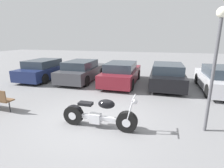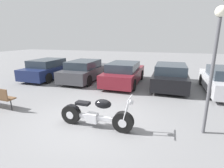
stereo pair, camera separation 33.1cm
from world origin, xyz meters
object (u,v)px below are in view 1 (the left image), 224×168
object	(u,v)px
parked_car_dark_grey	(82,71)
parked_car_maroon	(121,73)
parked_car_black	(167,75)
motorcycle	(98,115)
parked_car_silver	(221,80)
lamp_post	(217,49)
parked_car_navy	(45,70)

from	to	relation	value
parked_car_dark_grey	parked_car_maroon	bearing A→B (deg)	-2.38
parked_car_black	parked_car_maroon	bearing A→B (deg)	-175.93
motorcycle	parked_car_silver	world-z (taller)	parked_car_silver
parked_car_maroon	parked_car_silver	xyz separation A→B (m)	(5.34, -0.20, 0.00)
parked_car_dark_grey	lamp_post	xyz separation A→B (m)	(6.35, -4.95, 1.81)
parked_car_maroon	parked_car_silver	distance (m)	5.34
motorcycle	parked_car_black	distance (m)	6.11
parked_car_navy	parked_car_maroon	xyz separation A→B (m)	(5.34, 0.08, 0.00)
parked_car_dark_grey	motorcycle	bearing A→B (deg)	-60.67
parked_car_black	parked_car_dark_grey	bearing A→B (deg)	-179.15
parked_car_navy	parked_car_silver	distance (m)	10.67
parked_car_dark_grey	parked_car_silver	distance (m)	8.01
parked_car_navy	lamp_post	world-z (taller)	lamp_post
parked_car_black	lamp_post	xyz separation A→B (m)	(1.02, -5.02, 1.81)
parked_car_dark_grey	parked_car_silver	size ratio (longest dim) A/B	1.00
motorcycle	lamp_post	size ratio (longest dim) A/B	0.68
parked_car_black	parked_car_silver	size ratio (longest dim) A/B	1.00
parked_car_dark_grey	lamp_post	world-z (taller)	lamp_post
parked_car_navy	parked_car_dark_grey	bearing A→B (deg)	4.00
motorcycle	parked_car_navy	bearing A→B (deg)	136.97
motorcycle	parked_car_dark_grey	world-z (taller)	parked_car_dark_grey
parked_car_dark_grey	parked_car_black	world-z (taller)	same
parked_car_navy	parked_car_maroon	world-z (taller)	same
parked_car_silver	parked_car_dark_grey	bearing A→B (deg)	177.79
parked_car_silver	motorcycle	bearing A→B (deg)	-132.30
parked_car_dark_grey	lamp_post	distance (m)	8.25
motorcycle	parked_car_maroon	distance (m)	5.54
motorcycle	lamp_post	xyz separation A→B (m)	(3.19, 0.68, 2.02)
parked_car_maroon	parked_car_black	distance (m)	2.67
parked_car_navy	parked_car_black	bearing A→B (deg)	1.90
lamp_post	parked_car_maroon	bearing A→B (deg)	127.31
motorcycle	parked_car_silver	distance (m)	7.20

